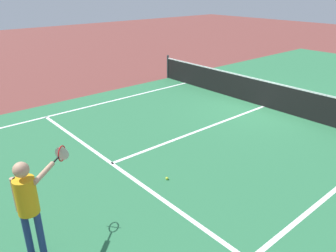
# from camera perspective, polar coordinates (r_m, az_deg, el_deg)

# --- Properties ---
(ground_plane) EXTENTS (60.00, 60.00, 0.00)m
(ground_plane) POSITION_cam_1_polar(r_m,az_deg,el_deg) (12.45, 16.19, 3.27)
(ground_plane) COLOR brown
(court_surface_inbounds) EXTENTS (10.62, 24.40, 0.00)m
(court_surface_inbounds) POSITION_cam_1_polar(r_m,az_deg,el_deg) (12.45, 16.19, 3.28)
(court_surface_inbounds) COLOR #2D7247
(court_surface_inbounds) RESTS_ON ground_plane
(line_sideline_left) EXTENTS (0.10, 11.89, 0.01)m
(line_sideline_left) POSITION_cam_1_polar(r_m,az_deg,el_deg) (11.84, -18.33, 2.02)
(line_sideline_left) COLOR white
(line_sideline_left) RESTS_ON ground_plane
(line_sideline_right) EXTENTS (0.10, 11.89, 0.01)m
(line_sideline_right) POSITION_cam_1_polar(r_m,az_deg,el_deg) (6.09, 16.53, -19.47)
(line_sideline_right) COLOR white
(line_sideline_right) RESTS_ON ground_plane
(line_service_near) EXTENTS (8.22, 0.10, 0.01)m
(line_service_near) POSITION_cam_1_polar(r_m,az_deg,el_deg) (8.27, -9.75, -6.40)
(line_service_near) COLOR white
(line_service_near) RESTS_ON ground_plane
(line_center_service) EXTENTS (0.10, 6.40, 0.01)m
(line_center_service) POSITION_cam_1_polar(r_m,az_deg,el_deg) (10.07, 5.91, -0.59)
(line_center_service) COLOR white
(line_center_service) RESTS_ON ground_plane
(net) EXTENTS (10.75, 0.09, 1.07)m
(net) POSITION_cam_1_polar(r_m,az_deg,el_deg) (12.30, 16.44, 5.43)
(net) COLOR #33383D
(net) RESTS_ON ground_plane
(player_near) EXTENTS (0.74, 1.08, 1.71)m
(player_near) POSITION_cam_1_polar(r_m,az_deg,el_deg) (5.50, -23.03, -11.55)
(player_near) COLOR navy
(player_near) RESTS_ON ground_plane
(tennis_ball_mid_court) EXTENTS (0.07, 0.07, 0.07)m
(tennis_ball_mid_court) POSITION_cam_1_polar(r_m,az_deg,el_deg) (7.51, -0.19, -9.05)
(tennis_ball_mid_court) COLOR #CCE033
(tennis_ball_mid_court) RESTS_ON ground_plane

